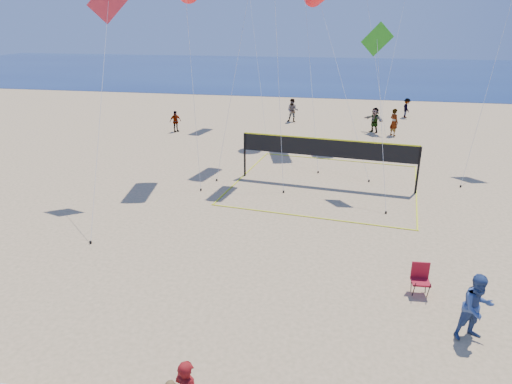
# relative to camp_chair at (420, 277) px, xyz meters

# --- Properties ---
(ground) EXTENTS (120.00, 120.00, 0.00)m
(ground) POSITION_rel_camp_chair_xyz_m (-4.54, -3.05, -0.53)
(ground) COLOR #D9AE7A
(ground) RESTS_ON ground
(ocean) EXTENTS (140.00, 50.00, 0.03)m
(ocean) POSITION_rel_camp_chair_xyz_m (-4.54, 58.95, -0.51)
(ocean) COLOR #101F4F
(ocean) RESTS_ON ground
(bystander_a) EXTENTS (1.05, 0.94, 1.77)m
(bystander_a) POSITION_rel_camp_chair_xyz_m (1.01, -1.84, 0.36)
(bystander_a) COLOR #344C82
(bystander_a) RESTS_ON ground
(far_person_0) EXTENTS (0.85, 0.88, 1.47)m
(far_person_0) POSITION_rel_camp_chair_xyz_m (-13.88, 17.82, 0.21)
(far_person_0) COLOR gray
(far_person_0) RESTS_ON ground
(far_person_1) EXTENTS (1.52, 1.48, 1.74)m
(far_person_1) POSITION_rel_camp_chair_xyz_m (-0.25, 20.16, 0.34)
(far_person_1) COLOR gray
(far_person_1) RESTS_ON ground
(far_person_2) EXTENTS (0.76, 0.80, 1.84)m
(far_person_2) POSITION_rel_camp_chair_xyz_m (0.98, 19.44, 0.39)
(far_person_2) COLOR gray
(far_person_2) RESTS_ON ground
(far_person_3) EXTENTS (0.90, 0.73, 1.77)m
(far_person_3) POSITION_rel_camp_chair_xyz_m (-6.20, 22.50, 0.36)
(far_person_3) COLOR gray
(far_person_3) RESTS_ON ground
(far_person_4) EXTENTS (0.72, 1.07, 1.53)m
(far_person_4) POSITION_rel_camp_chair_xyz_m (2.54, 25.81, 0.24)
(far_person_4) COLOR gray
(far_person_4) RESTS_ON ground
(camp_chair) EXTENTS (0.53, 0.65, 1.04)m
(camp_chair) POSITION_rel_camp_chair_xyz_m (0.00, 0.00, 0.00)
(camp_chair) COLOR maroon
(camp_chair) RESTS_ON ground
(volleyball_net) EXTENTS (9.35, 9.22, 2.25)m
(volleyball_net) POSITION_rel_camp_chair_xyz_m (-3.07, 8.87, 1.00)
(volleyball_net) COLOR black
(volleyball_net) RESTS_ON ground
(kite_3) EXTENTS (2.04, 5.64, 9.02)m
(kite_3) POSITION_rel_camp_chair_xyz_m (-12.03, 6.21, 7.22)
(kite_3) COLOR red
(kite_3) RESTS_ON ground
(kite_4) EXTENTS (1.48, 3.59, 7.35)m
(kite_4) POSITION_rel_camp_chair_xyz_m (-1.21, 8.77, 5.71)
(kite_4) COLOR #28981D
(kite_4) RESTS_ON ground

